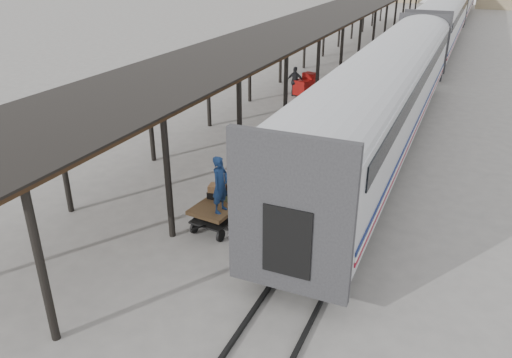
{
  "coord_description": "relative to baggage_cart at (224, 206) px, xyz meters",
  "views": [
    {
      "loc": [
        6.51,
        -13.35,
        8.22
      ],
      "look_at": [
        0.83,
        -0.4,
        1.7
      ],
      "focal_mm": 35.0,
      "sensor_mm": 36.0,
      "label": 1
    }
  ],
  "objects": [
    {
      "name": "ground",
      "position": [
        0.19,
        0.68,
        -0.65
      ],
      "size": [
        160.0,
        160.0,
        0.0
      ],
      "primitive_type": "plane",
      "color": "slate",
      "rests_on": "ground"
    },
    {
      "name": "canopy",
      "position": [
        -3.21,
        24.68,
        3.36
      ],
      "size": [
        4.9,
        64.3,
        4.15
      ],
      "color": "#422B19",
      "rests_on": "ground"
    },
    {
      "name": "porter",
      "position": [
        0.25,
        -0.65,
        1.12
      ],
      "size": [
        0.5,
        0.7,
        1.81
      ],
      "primitive_type": "imported",
      "rotation": [
        0.0,
        0.0,
        1.47
      ],
      "color": "navy",
      "rests_on": "baggage_cart"
    },
    {
      "name": "suitcase_stack",
      "position": [
        -0.06,
        0.34,
        0.42
      ],
      "size": [
        1.3,
        1.11,
        0.59
      ],
      "rotation": [
        0.0,
        0.0,
        -0.11
      ],
      "color": "#3B3A3D",
      "rests_on": "baggage_cart"
    },
    {
      "name": "baggage_cart",
      "position": [
        0.0,
        0.0,
        0.0
      ],
      "size": [
        1.51,
        2.53,
        0.86
      ],
      "rotation": [
        0.0,
        0.0,
        -0.11
      ],
      "color": "brown",
      "rests_on": "ground"
    },
    {
      "name": "train",
      "position": [
        3.39,
        34.47,
        2.04
      ],
      "size": [
        3.45,
        76.01,
        4.01
      ],
      "color": "silver",
      "rests_on": "ground"
    },
    {
      "name": "pedestrian",
      "position": [
        -3.21,
        15.89,
        0.25
      ],
      "size": [
        1.08,
        0.5,
        1.8
      ],
      "primitive_type": "imported",
      "rotation": [
        0.0,
        0.0,
        3.2
      ],
      "color": "black",
      "rests_on": "ground"
    },
    {
      "name": "luggage_tug",
      "position": [
        -2.63,
        16.36,
        -0.04
      ],
      "size": [
        1.35,
        1.71,
        1.32
      ],
      "rotation": [
        0.0,
        0.0,
        -0.34
      ],
      "color": "maroon",
      "rests_on": "ground"
    },
    {
      "name": "rails",
      "position": [
        3.39,
        34.68,
        -0.59
      ],
      "size": [
        1.54,
        150.0,
        0.12
      ],
      "color": "black",
      "rests_on": "ground"
    }
  ]
}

